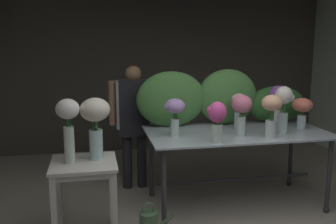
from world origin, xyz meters
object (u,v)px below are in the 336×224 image
(side_table_white, at_px, (84,174))
(vase_violet_anemones, at_px, (278,100))
(display_table_glass, at_px, (237,142))
(vase_blush_lilies, at_px, (239,107))
(vase_coral_hydrangea, at_px, (302,108))
(vase_lilac_roses, at_px, (175,111))
(vase_cream_lisianthus_tall, at_px, (95,119))
(florist, at_px, (134,113))
(watering_can, at_px, (149,223))
(vase_ivory_tulips, at_px, (284,105))
(vase_peach_carnations, at_px, (272,111))
(vase_rosy_peonies, at_px, (242,109))
(vase_fuchsia_snapdragons, at_px, (217,118))
(vase_white_roses_tall, at_px, (68,123))

(side_table_white, height_order, vase_violet_anemones, vase_violet_anemones)
(display_table_glass, relative_size, vase_violet_anemones, 4.22)
(vase_blush_lilies, bearing_deg, vase_coral_hydrangea, -9.67)
(vase_lilac_roses, relative_size, vase_cream_lisianthus_tall, 0.69)
(florist, relative_size, vase_violet_anemones, 3.30)
(vase_violet_anemones, bearing_deg, watering_can, -156.47)
(display_table_glass, distance_m, vase_ivory_tulips, 0.66)
(vase_coral_hydrangea, bearing_deg, vase_peach_carnations, -149.51)
(vase_rosy_peonies, bearing_deg, side_table_white, -170.16)
(vase_ivory_tulips, bearing_deg, vase_peach_carnations, -144.36)
(vase_rosy_peonies, height_order, vase_blush_lilies, vase_rosy_peonies)
(florist, distance_m, watering_can, 1.53)
(vase_rosy_peonies, bearing_deg, florist, 139.29)
(vase_rosy_peonies, bearing_deg, vase_lilac_roses, 172.56)
(vase_ivory_tulips, relative_size, vase_cream_lisianthus_tall, 0.88)
(florist, bearing_deg, watering_can, -90.09)
(side_table_white, height_order, vase_peach_carnations, vase_peach_carnations)
(side_table_white, distance_m, florist, 1.39)
(display_table_glass, bearing_deg, vase_violet_anemones, 18.59)
(vase_fuchsia_snapdragons, bearing_deg, florist, 121.66)
(watering_can, bearing_deg, vase_ivory_tulips, 13.33)
(vase_white_roses_tall, relative_size, watering_can, 1.70)
(display_table_glass, relative_size, vase_rosy_peonies, 4.59)
(side_table_white, relative_size, vase_violet_anemones, 1.59)
(side_table_white, relative_size, vase_lilac_roses, 1.87)
(vase_blush_lilies, height_order, vase_coral_hydrangea, vase_blush_lilies)
(vase_peach_carnations, bearing_deg, vase_coral_hydrangea, 30.49)
(display_table_glass, height_order, vase_fuchsia_snapdragons, vase_fuchsia_snapdragons)
(display_table_glass, distance_m, vase_blush_lilies, 0.40)
(side_table_white, relative_size, vase_fuchsia_snapdragons, 1.84)
(vase_cream_lisianthus_tall, bearing_deg, display_table_glass, 14.44)
(vase_lilac_roses, distance_m, watering_can, 1.17)
(vase_fuchsia_snapdragons, height_order, vase_violet_anemones, vase_violet_anemones)
(florist, xyz_separation_m, vase_rosy_peonies, (1.06, -0.91, 0.18))
(display_table_glass, bearing_deg, vase_coral_hydrangea, -0.16)
(side_table_white, relative_size, vase_ivory_tulips, 1.48)
(vase_ivory_tulips, height_order, vase_fuchsia_snapdragons, vase_ivory_tulips)
(vase_rosy_peonies, relative_size, vase_coral_hydrangea, 1.24)
(vase_peach_carnations, relative_size, vase_violet_anemones, 0.95)
(display_table_glass, height_order, vase_violet_anemones, vase_violet_anemones)
(vase_ivory_tulips, relative_size, vase_lilac_roses, 1.27)
(florist, height_order, vase_lilac_roses, florist)
(display_table_glass, bearing_deg, vase_white_roses_tall, -165.69)
(vase_peach_carnations, bearing_deg, vase_violet_anemones, 56.69)
(vase_coral_hydrangea, bearing_deg, vase_blush_lilies, 170.33)
(vase_cream_lisianthus_tall, xyz_separation_m, watering_can, (0.48, -0.13, -1.03))
(florist, relative_size, vase_coral_hydrangea, 4.44)
(display_table_glass, xyz_separation_m, vase_cream_lisianthus_tall, (-1.57, -0.40, 0.41))
(vase_blush_lilies, xyz_separation_m, vase_cream_lisianthus_tall, (-1.63, -0.53, 0.03))
(vase_rosy_peonies, bearing_deg, vase_cream_lisianthus_tall, -171.51)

